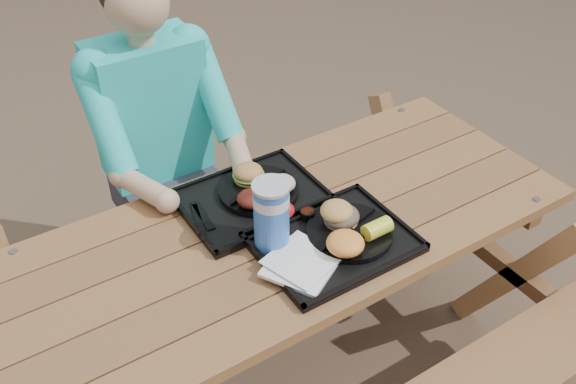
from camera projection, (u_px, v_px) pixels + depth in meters
ground at (288, 373)px, 2.45m from camera, size 60.00×60.00×0.00m
picnic_table at (288, 306)px, 2.22m from camera, size 1.80×1.49×0.75m
tray_near at (333, 243)px, 1.91m from camera, size 0.45×0.35×0.02m
tray_far at (252, 200)px, 2.07m from camera, size 0.45×0.35×0.02m
plate_near at (349, 232)px, 1.92m from camera, size 0.26×0.26×0.02m
plate_far at (259, 190)px, 2.08m from camera, size 0.26×0.26×0.02m
napkin_stack at (301, 264)px, 1.81m from camera, size 0.25×0.25×0.02m
soda_cup at (271, 216)px, 1.83m from camera, size 0.10×0.10×0.21m
condiment_bbq at (308, 214)px, 1.98m from camera, size 0.05×0.05×0.03m
condiment_mustard at (330, 207)px, 2.01m from camera, size 0.05×0.05×0.03m
sandwich at (342, 208)px, 1.91m from camera, size 0.11×0.11×0.11m
mac_cheese at (345, 243)px, 1.83m from camera, size 0.11×0.11×0.06m
corn_cob at (377, 228)px, 1.88m from camera, size 0.09×0.09×0.05m
cutlery_far at (203, 215)px, 1.99m from camera, size 0.04×0.15×0.01m
burger at (248, 169)px, 2.08m from camera, size 0.10×0.10×0.09m
baked_beans at (252, 199)px, 2.00m from camera, size 0.10×0.10×0.04m
potato_salad at (282, 183)px, 2.05m from camera, size 0.09×0.09×0.05m
diner at (160, 162)px, 2.45m from camera, size 0.48×0.84×1.28m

